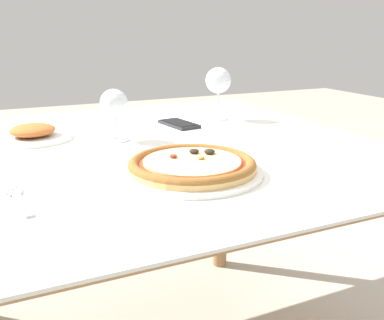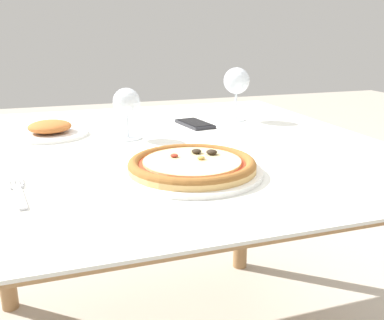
% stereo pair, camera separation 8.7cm
% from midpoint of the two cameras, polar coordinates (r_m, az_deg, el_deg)
% --- Properties ---
extents(dining_table, '(1.15, 1.13, 0.70)m').
position_cam_midpoint_polar(dining_table, '(1.14, -2.40, -1.77)').
color(dining_table, '#997047').
rests_on(dining_table, ground_plane).
extents(pizza_plate, '(0.29, 0.29, 0.04)m').
position_cam_midpoint_polar(pizza_plate, '(0.87, 2.85, -0.86)').
color(pizza_plate, white).
rests_on(pizza_plate, dining_table).
extents(fork, '(0.05, 0.17, 0.00)m').
position_cam_midpoint_polar(fork, '(0.82, -19.42, -4.07)').
color(fork, silver).
rests_on(fork, dining_table).
extents(wine_glass_far_left, '(0.08, 0.08, 0.17)m').
position_cam_midpoint_polar(wine_glass_far_left, '(1.40, 7.76, 10.25)').
color(wine_glass_far_left, silver).
rests_on(wine_glass_far_left, dining_table).
extents(wine_glass_far_right, '(0.07, 0.07, 0.14)m').
position_cam_midpoint_polar(wine_glass_far_right, '(1.15, -6.59, 7.43)').
color(wine_glass_far_right, silver).
rests_on(wine_glass_far_right, dining_table).
extents(cell_phone, '(0.09, 0.15, 0.01)m').
position_cam_midpoint_polar(cell_phone, '(1.33, 2.24, 4.84)').
color(cell_phone, '#232328').
rests_on(cell_phone, dining_table).
extents(side_plate, '(0.20, 0.20, 0.04)m').
position_cam_midpoint_polar(side_plate, '(1.24, -16.52, 3.82)').
color(side_plate, white).
rests_on(side_plate, dining_table).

